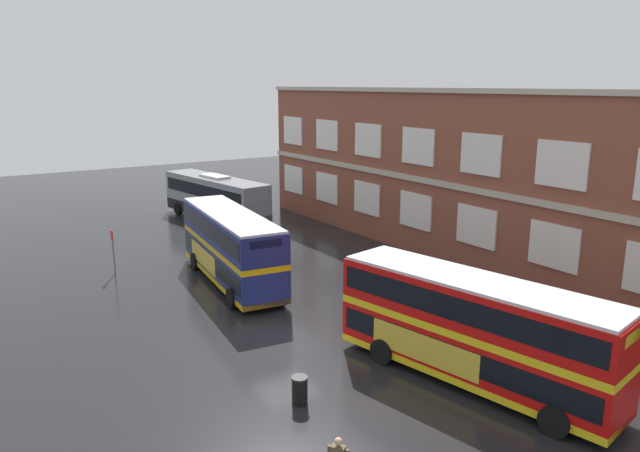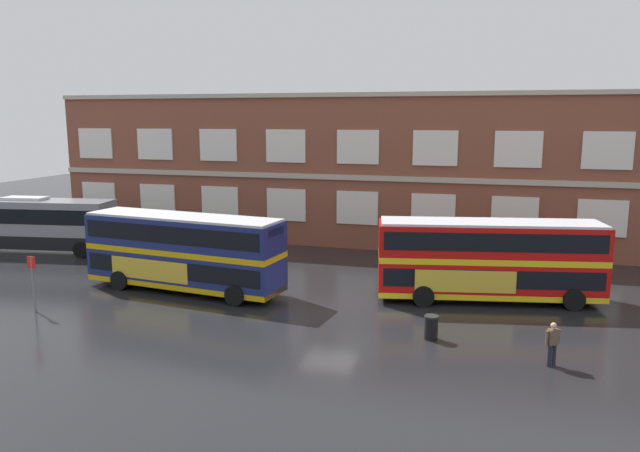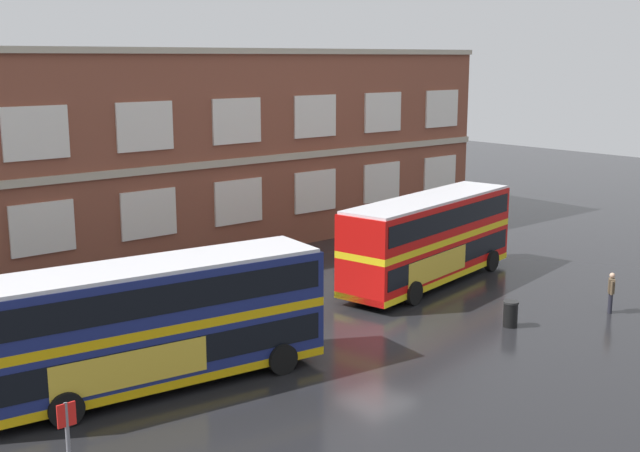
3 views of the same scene
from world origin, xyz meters
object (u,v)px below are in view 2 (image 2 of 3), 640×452
Objects in this scene: double_decker_near at (184,251)px; double_decker_middle at (489,259)px; touring_coach at (27,224)px; waiting_passenger at (552,342)px; bus_stand_flag at (33,278)px; station_litter_bin at (431,327)px.

double_decker_near and double_decker_middle have the same top height.
waiting_passenger is (33.08, -10.80, -0.98)m from touring_coach.
waiting_passenger is at bearing 0.05° from bus_stand_flag.
waiting_passenger is (18.03, -5.21, -1.22)m from double_decker_near.
bus_stand_flag is (-20.71, -7.88, -0.51)m from double_decker_middle.
double_decker_middle reaches higher than station_litter_bin.
station_litter_bin is at bearing 161.29° from waiting_passenger.
waiting_passenger is 23.17m from bus_stand_flag.
double_decker_near is 0.92× the size of touring_coach.
touring_coach is 7.20× the size of waiting_passenger.
bus_stand_flag is at bearing -47.50° from touring_coach.
touring_coach is (-15.05, 5.59, -0.24)m from double_decker_near.
double_decker_near is 14.01m from station_litter_bin.
touring_coach is at bearing 161.91° from waiting_passenger.
double_decker_near is at bearing -170.35° from double_decker_middle.
double_decker_middle is 6.85m from station_litter_bin.
touring_coach is at bearing 132.50° from bus_stand_flag.
double_decker_near is 10.90× the size of station_litter_bin.
waiting_passenger is 0.63× the size of bus_stand_flag.
bus_stand_flag reaches higher than station_litter_bin.
station_litter_bin is (13.42, -3.65, -1.63)m from double_decker_near.
double_decker_middle is at bearing 9.65° from double_decker_near.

